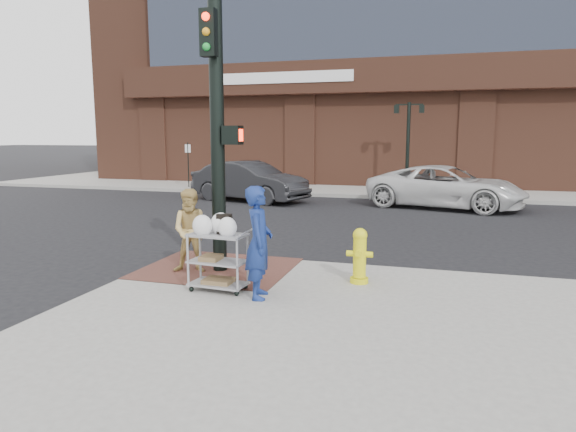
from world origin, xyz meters
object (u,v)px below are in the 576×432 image
(utility_cart, at_px, (218,256))
(fire_hydrant, at_px, (360,255))
(sedan_dark, at_px, (249,181))
(traffic_signal_pole, at_px, (218,128))
(minivan_white, at_px, (446,187))
(pedestrian_tan, at_px, (192,231))
(lamp_post, at_px, (408,137))
(woman_blue, at_px, (259,242))

(utility_cart, xyz_separation_m, fire_hydrant, (2.17, 1.11, -0.09))
(sedan_dark, height_order, utility_cart, sedan_dark)
(traffic_signal_pole, xyz_separation_m, minivan_white, (4.17, 11.22, -2.04))
(traffic_signal_pole, xyz_separation_m, sedan_dark, (-3.59, 11.02, -2.01))
(pedestrian_tan, height_order, sedan_dark, pedestrian_tan)
(minivan_white, bearing_deg, sedan_dark, 106.16)
(pedestrian_tan, height_order, fire_hydrant, pedestrian_tan)
(lamp_post, relative_size, minivan_white, 0.70)
(fire_hydrant, bearing_deg, minivan_white, 82.34)
(sedan_dark, bearing_deg, minivan_white, -71.91)
(lamp_post, distance_m, woman_blue, 16.67)
(sedan_dark, distance_m, minivan_white, 7.76)
(minivan_white, xyz_separation_m, fire_hydrant, (-1.52, -11.27, -0.15))
(traffic_signal_pole, bearing_deg, woman_blue, -46.50)
(lamp_post, height_order, fire_hydrant, lamp_post)
(traffic_signal_pole, height_order, woman_blue, traffic_signal_pole)
(lamp_post, bearing_deg, utility_cart, -96.94)
(pedestrian_tan, distance_m, utility_cart, 1.35)
(minivan_white, bearing_deg, woman_blue, -178.41)
(woman_blue, bearing_deg, fire_hydrant, -62.03)
(utility_cart, bearing_deg, lamp_post, 83.06)
(lamp_post, bearing_deg, traffic_signal_pole, -99.24)
(woman_blue, relative_size, sedan_dark, 0.36)
(pedestrian_tan, bearing_deg, minivan_white, 50.73)
(woman_blue, height_order, utility_cart, woman_blue)
(minivan_white, distance_m, utility_cart, 12.92)
(woman_blue, distance_m, pedestrian_tan, 2.04)
(minivan_white, height_order, utility_cart, minivan_white)
(fire_hydrant, bearing_deg, sedan_dark, 119.40)
(woman_blue, bearing_deg, minivan_white, -27.19)
(fire_hydrant, bearing_deg, traffic_signal_pole, 178.77)
(pedestrian_tan, xyz_separation_m, sedan_dark, (-3.13, 11.24, -0.11))
(woman_blue, xyz_separation_m, utility_cart, (-0.77, 0.15, -0.31))
(woman_blue, bearing_deg, lamp_post, -18.34)
(woman_blue, height_order, minivan_white, woman_blue)
(pedestrian_tan, bearing_deg, lamp_post, 62.00)
(lamp_post, height_order, pedestrian_tan, lamp_post)
(pedestrian_tan, distance_m, fire_hydrant, 3.13)
(woman_blue, bearing_deg, sedan_dark, 7.33)
(pedestrian_tan, bearing_deg, traffic_signal_pole, 8.35)
(minivan_white, relative_size, utility_cart, 4.42)
(traffic_signal_pole, relative_size, woman_blue, 2.81)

